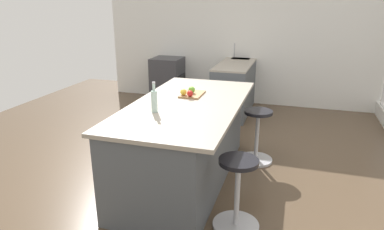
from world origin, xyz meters
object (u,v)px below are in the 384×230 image
Objects in this scene: cutting_board at (192,94)px; apple_yellow at (183,92)px; kitchen_island at (184,141)px; apple_green at (192,90)px; oven_range at (168,79)px; apple_red at (190,94)px; stool_by_window at (257,137)px; water_bottle at (154,100)px; stool_middle at (237,196)px.

apple_yellow is at bearing -38.82° from cutting_board.
kitchen_island is 31.12× the size of apple_yellow.
apple_green reaches higher than kitchen_island.
apple_green is at bearing -147.75° from cutting_board.
oven_range is 3.21m from cutting_board.
apple_red is at bearing 67.24° from apple_yellow.
oven_range is at bearing -153.63° from cutting_board.
cutting_board is 0.05m from apple_green.
cutting_board reaches higher than stool_by_window.
apple_yellow is (0.10, -0.08, 0.05)m from cutting_board.
cutting_board is at bearing 141.18° from apple_yellow.
apple_green is 0.77m from water_bottle.
kitchen_island is at bearing -45.76° from stool_by_window.
oven_range is 3.23m from stool_by_window.
oven_range is 0.38× the size of kitchen_island.
apple_yellow is at bearing -138.76° from stool_middle.
stool_by_window is 8.59× the size of apple_green.
cutting_board is (2.84, 1.41, 0.52)m from oven_range.
stool_by_window is at bearing 127.72° from apple_red.
apple_green is (0.42, -0.76, 0.69)m from stool_by_window.
water_bottle reaches higher than stool_by_window.
kitchen_island is at bearing -134.24° from stool_middle.
apple_yellow reaches higher than oven_range.
cutting_board is 4.81× the size of apple_yellow.
apple_red reaches higher than stool_by_window.
oven_range is 3.27m from apple_yellow.
kitchen_island is 0.57m from cutting_board.
stool_by_window is 1.48m from stool_middle.
apple_yellow is at bearing -112.76° from apple_red.
stool_by_window is at bearing 141.44° from water_bottle.
apple_red reaches higher than oven_range.
stool_by_window is 1.95× the size of cutting_board.
cutting_board is at bearing -172.97° from apple_red.
apple_yellow is at bearing -30.75° from apple_green.
water_bottle is (1.16, -0.93, 0.75)m from stool_by_window.
kitchen_island is 28.55× the size of apple_green.
water_bottle is at bearing 19.04° from oven_range.
kitchen_island reaches higher than oven_range.
apple_red is (2.97, 1.42, 0.56)m from oven_range.
stool_middle is at bearing 41.24° from apple_yellow.
oven_range is 1.28× the size of stool_middle.
kitchen_island is 0.56m from apple_red.
water_bottle reaches higher than cutting_board.
stool_by_window is 2.24× the size of water_bottle.
apple_yellow is at bearing -160.99° from kitchen_island.
apple_red is 0.23× the size of water_bottle.
stool_middle is (1.48, 0.00, 0.00)m from stool_by_window.
stool_middle is 9.36× the size of apple_yellow.
apple_red is 0.15m from apple_green.
kitchen_island is 32.04× the size of apple_red.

